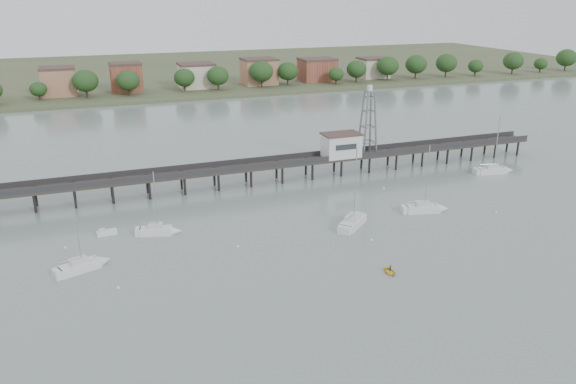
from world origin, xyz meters
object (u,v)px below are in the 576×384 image
sailboat_c (356,220)px  white_tender (106,233)px  pier (232,169)px  sailboat_d (429,208)px  sailboat_e (497,170)px  yellow_dinghy (390,273)px  lattice_tower (368,123)px  sailboat_a (87,265)px  sailboat_b (162,231)px

sailboat_c → white_tender: size_ratio=4.42×
pier → sailboat_d: sailboat_d is taller
sailboat_e → yellow_dinghy: bearing=-134.1°
lattice_tower → yellow_dinghy: lattice_tower is taller
sailboat_a → white_tender: 12.26m
lattice_tower → sailboat_c: bearing=-121.1°
sailboat_e → sailboat_c: bearing=-150.4°
pier → sailboat_c: bearing=-60.6°
lattice_tower → sailboat_b: 54.20m
lattice_tower → sailboat_e: lattice_tower is taller
pier → sailboat_a: (-29.98, -28.76, -3.15)m
sailboat_a → white_tender: sailboat_a is taller
sailboat_e → lattice_tower: bearing=166.4°
sailboat_b → yellow_dinghy: sailboat_b is taller
lattice_tower → pier: bearing=-180.0°
sailboat_d → sailboat_e: bearing=42.0°
sailboat_b → white_tender: size_ratio=3.46×
sailboat_b → sailboat_d: sailboat_d is taller
pier → sailboat_c: size_ratio=10.06×
sailboat_b → sailboat_a: (-12.20, -8.77, -0.01)m
lattice_tower → sailboat_d: bearing=-92.2°
lattice_tower → sailboat_c: 33.25m
sailboat_c → sailboat_e: bearing=-22.5°
lattice_tower → sailboat_b: (-49.28, -19.99, -10.45)m
pier → sailboat_a: size_ratio=11.68×
sailboat_c → sailboat_d: (15.22, 0.12, 0.01)m
yellow_dinghy → sailboat_e: bearing=38.5°
sailboat_c → yellow_dinghy: sailboat_c is taller
sailboat_c → sailboat_a: sailboat_c is taller
pier → sailboat_b: size_ratio=12.85×
sailboat_d → white_tender: 57.93m
pier → sailboat_d: 40.76m
sailboat_c → lattice_tower: bearing=17.3°
sailboat_e → sailboat_b: (-76.24, -7.95, 0.01)m
sailboat_e → sailboat_a: bearing=-158.8°
pier → lattice_tower: (31.50, 0.00, 7.31)m
lattice_tower → sailboat_b: size_ratio=1.33×
sailboat_e → white_tender: sailboat_e is taller
sailboat_d → white_tender: (-57.07, 9.94, -0.25)m
sailboat_e → yellow_dinghy: 57.93m
lattice_tower → white_tender: lattice_tower is taller
sailboat_c → yellow_dinghy: bearing=-143.6°
pier → sailboat_a: 41.66m
sailboat_d → sailboat_a: 60.45m
lattice_tower → sailboat_a: size_ratio=1.21×
pier → sailboat_e: size_ratio=10.65×
lattice_tower → sailboat_e: size_ratio=1.10×
sailboat_e → sailboat_a: sailboat_e is taller
sailboat_b → sailboat_d: 48.72m
sailboat_c → sailboat_d: size_ratio=1.10×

